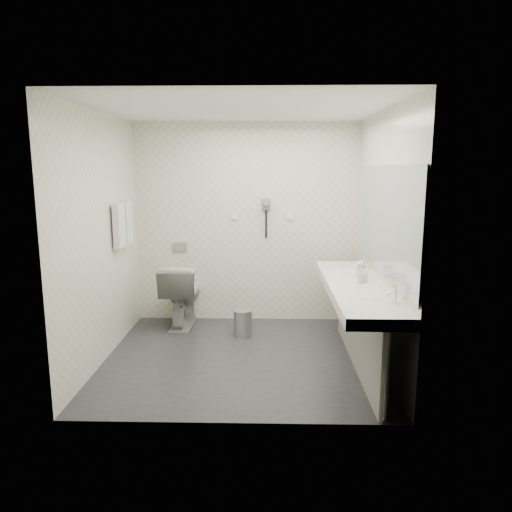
{
  "coord_description": "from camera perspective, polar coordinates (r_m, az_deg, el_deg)",
  "views": [
    {
      "loc": [
        0.27,
        -4.7,
        1.95
      ],
      "look_at": [
        0.15,
        0.15,
        1.05
      ],
      "focal_mm": 33.52,
      "sensor_mm": 36.0,
      "label": 1
    }
  ],
  "objects": [
    {
      "name": "wall_front",
      "position": [
        3.48,
        -3.05,
        -1.13
      ],
      "size": [
        2.8,
        0.0,
        2.8
      ],
      "primitive_type": "plane",
      "rotation": [
        -1.57,
        0.0,
        0.0
      ],
      "color": "white",
      "rests_on": "floor"
    },
    {
      "name": "soap_bottle_b",
      "position": [
        4.91,
        12.46,
        -2.14
      ],
      "size": [
        0.09,
        0.09,
        0.09
      ],
      "primitive_type": "imported",
      "rotation": [
        0.0,
        0.0,
        -0.25
      ],
      "color": "silver",
      "rests_on": "vanity_counter"
    },
    {
      "name": "faucet_near",
      "position": [
        4.12,
        16.19,
        -4.33
      ],
      "size": [
        0.04,
        0.04,
        0.15
      ],
      "primitive_type": "cylinder",
      "color": "silver",
      "rests_on": "vanity_counter"
    },
    {
      "name": "vanity_panel",
      "position": [
        4.85,
        11.94,
        -8.69
      ],
      "size": [
        0.03,
        2.15,
        0.75
      ],
      "primitive_type": "cube",
      "color": "gray",
      "rests_on": "floor"
    },
    {
      "name": "toilet",
      "position": [
        6.04,
        -8.88,
        -4.53
      ],
      "size": [
        0.46,
        0.79,
        0.79
      ],
      "primitive_type": "imported",
      "rotation": [
        0.0,
        0.0,
        3.12
      ],
      "color": "white",
      "rests_on": "floor"
    },
    {
      "name": "vanity_post_near",
      "position": [
        3.91,
        15.2,
        -13.65
      ],
      "size": [
        0.06,
        0.06,
        0.75
      ],
      "primitive_type": "cylinder",
      "color": "silver",
      "rests_on": "floor"
    },
    {
      "name": "vanity_post_far",
      "position": [
        5.83,
        10.38,
        -5.33
      ],
      "size": [
        0.06,
        0.06,
        0.75
      ],
      "primitive_type": "cylinder",
      "color": "silver",
      "rests_on": "floor"
    },
    {
      "name": "towel_near",
      "position": [
        5.39,
        -16.0,
        3.5
      ],
      "size": [
        0.07,
        0.24,
        0.48
      ],
      "primitive_type": "cube",
      "color": "white",
      "rests_on": "towel_rail"
    },
    {
      "name": "towel_rail",
      "position": [
        5.51,
        -15.79,
        5.96
      ],
      "size": [
        0.02,
        0.62,
        0.02
      ],
      "primitive_type": "cylinder",
      "rotation": [
        1.57,
        0.0,
        0.0
      ],
      "color": "silver",
      "rests_on": "wall_left"
    },
    {
      "name": "towel_far",
      "position": [
        5.66,
        -15.17,
        3.86
      ],
      "size": [
        0.07,
        0.24,
        0.48
      ],
      "primitive_type": "cube",
      "color": "white",
      "rests_on": "towel_rail"
    },
    {
      "name": "glass_right",
      "position": [
        5.03,
        12.27,
        -1.73
      ],
      "size": [
        0.06,
        0.06,
        0.11
      ],
      "primitive_type": "cylinder",
      "rotation": [
        0.0,
        0.0,
        0.11
      ],
      "color": "silver",
      "rests_on": "vanity_counter"
    },
    {
      "name": "glass_left",
      "position": [
        5.02,
        12.75,
        -1.82
      ],
      "size": [
        0.07,
        0.07,
        0.1
      ],
      "primitive_type": "cylinder",
      "rotation": [
        0.0,
        0.0,
        0.25
      ],
      "color": "silver",
      "rests_on": "vanity_counter"
    },
    {
      "name": "dryer_barrel",
      "position": [
        5.91,
        1.22,
        6.45
      ],
      "size": [
        0.08,
        0.14,
        0.08
      ],
      "primitive_type": "cylinder",
      "rotation": [
        1.57,
        0.0,
        0.0
      ],
      "color": "gray",
      "rests_on": "dryer_cradle"
    },
    {
      "name": "soap_bottle_a",
      "position": [
        4.78,
        12.8,
        -2.32
      ],
      "size": [
        0.06,
        0.06,
        0.12
      ],
      "primitive_type": "imported",
      "rotation": [
        0.0,
        0.0,
        0.17
      ],
      "color": "silver",
      "rests_on": "vanity_counter"
    },
    {
      "name": "mirror",
      "position": [
        4.66,
        15.29,
        3.98
      ],
      "size": [
        0.02,
        2.2,
        1.05
      ],
      "primitive_type": "cube",
      "color": "#B2BCC6",
      "rests_on": "wall_right"
    },
    {
      "name": "bin_lid",
      "position": [
        5.59,
        -1.57,
        -6.55
      ],
      "size": [
        0.22,
        0.22,
        0.02
      ],
      "primitive_type": "cylinder",
      "color": "#B2B5BA",
      "rests_on": "pedal_bin"
    },
    {
      "name": "wall_back",
      "position": [
        6.04,
        -1.16,
        3.87
      ],
      "size": [
        2.8,
        0.0,
        2.8
      ],
      "primitive_type": "plane",
      "rotation": [
        1.57,
        0.0,
        0.0
      ],
      "color": "white",
      "rests_on": "floor"
    },
    {
      "name": "basin_near",
      "position": [
        4.1,
        13.48,
        -5.59
      ],
      "size": [
        0.4,
        0.31,
        0.05
      ],
      "primitive_type": "ellipsoid",
      "color": "white",
      "rests_on": "vanity_counter"
    },
    {
      "name": "soap_bottle_c",
      "position": [
        4.71,
        12.31,
        -2.43
      ],
      "size": [
        0.06,
        0.06,
        0.13
      ],
      "primitive_type": "imported",
      "rotation": [
        0.0,
        0.0,
        0.33
      ],
      "color": "silver",
      "rests_on": "vanity_counter"
    },
    {
      "name": "floor",
      "position": [
        5.09,
        -1.77,
        -12.0
      ],
      "size": [
        2.8,
        2.8,
        0.0
      ],
      "primitive_type": "plane",
      "color": "#29292E",
      "rests_on": "ground"
    },
    {
      "name": "switch_plate_b",
      "position": [
        6.02,
        4.08,
        4.78
      ],
      "size": [
        0.09,
        0.02,
        0.09
      ],
      "primitive_type": "cube",
      "color": "white",
      "rests_on": "wall_back"
    },
    {
      "name": "pedal_bin",
      "position": [
        5.64,
        -1.57,
        -8.09
      ],
      "size": [
        0.22,
        0.22,
        0.3
      ],
      "primitive_type": "cylinder",
      "rotation": [
        0.0,
        0.0,
        0.0
      ],
      "color": "#B2B5BA",
      "rests_on": "floor"
    },
    {
      "name": "wall_left",
      "position": [
        5.03,
        -17.98,
        2.0
      ],
      "size": [
        0.0,
        2.6,
        2.6
      ],
      "primitive_type": "plane",
      "rotation": [
        1.57,
        0.0,
        1.57
      ],
      "color": "white",
      "rests_on": "floor"
    },
    {
      "name": "wall_right",
      "position": [
        4.88,
        14.79,
        1.92
      ],
      "size": [
        0.0,
        2.6,
        2.6
      ],
      "primitive_type": "plane",
      "rotation": [
        1.57,
        0.0,
        -1.57
      ],
      "color": "white",
      "rests_on": "floor"
    },
    {
      "name": "flush_plate",
      "position": [
        6.17,
        -9.07,
        1.06
      ],
      "size": [
        0.18,
        0.02,
        0.12
      ],
      "primitive_type": "cube",
      "color": "#B2B5BA",
      "rests_on": "wall_back"
    },
    {
      "name": "faucet_far",
      "position": [
        5.35,
        12.7,
        -0.78
      ],
      "size": [
        0.04,
        0.04,
        0.15
      ],
      "primitive_type": "cylinder",
      "color": "silver",
      "rests_on": "vanity_counter"
    },
    {
      "name": "dryer_cradle",
      "position": [
        5.98,
        1.22,
        6.21
      ],
      "size": [
        0.1,
        0.04,
        0.14
      ],
      "primitive_type": "cube",
      "color": "gray",
      "rests_on": "wall_back"
    },
    {
      "name": "ceiling",
      "position": [
        4.74,
        -1.94,
        17.17
      ],
      "size": [
        2.8,
        2.8,
        0.0
      ],
      "primitive_type": "plane",
      "rotation": [
        3.14,
        0.0,
        0.0
      ],
      "color": "white",
      "rests_on": "wall_back"
    },
    {
      "name": "switch_plate_a",
      "position": [
        6.03,
        -2.6,
        4.8
      ],
      "size": [
        0.09,
        0.02,
        0.09
      ],
      "primitive_type": "cube",
      "color": "white",
      "rests_on": "wall_back"
    },
    {
      "name": "vanity_counter",
      "position": [
        4.72,
        11.84,
        -3.82
      ],
      "size": [
        0.55,
        2.2,
        0.1
      ],
      "primitive_type": "cube",
      "color": "white",
      "rests_on": "floor"
    },
    {
      "name": "dryer_cord",
      "position": [
        5.99,
        1.21,
        3.81
      ],
      "size": [
        0.02,
        0.02,
        0.35
      ],
      "primitive_type": "cylinder",
      "color": "black",
      "rests_on": "dryer_cradle"
    },
    {
      "name": "basin_far",
      "position": [
        5.34,
        10.61,
        -1.73
      ],
      "size": [
        0.4,
        0.31,
        0.05
      ],
      "primitive_type": "ellipsoid",
      "color": "white",
      "rests_on": "vanity_counter"
    }
  ]
}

